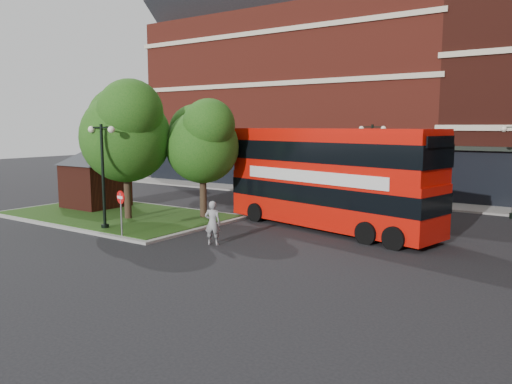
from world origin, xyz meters
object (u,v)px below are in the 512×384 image
Objects in this scene: woman at (213,223)px; car_silver at (301,188)px; bus at (328,172)px; car_white at (394,193)px.

woman is 0.42× the size of car_silver.
car_silver is at bearing -99.28° from woman.
woman is (-2.51, -5.62, -1.84)m from bus.
bus is 6.42m from woman.
car_silver is 1.09× the size of car_white.
bus is 10.16m from car_silver.
bus is 2.80× the size of car_white.
bus is at bearing -137.50° from woman.
bus is 9.72m from car_white.
car_white is at bearing -78.76° from car_silver.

